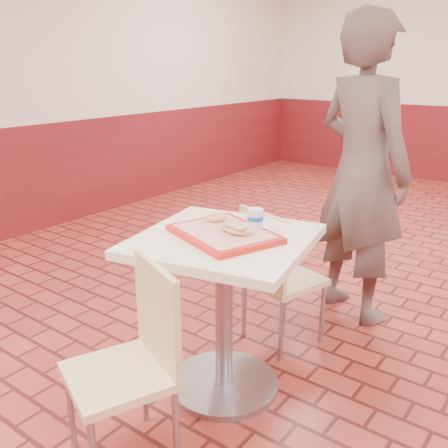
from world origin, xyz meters
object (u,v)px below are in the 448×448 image
Objects in this scene: serving_tray at (224,234)px; ring_donut at (215,217)px; chair_main_back at (275,271)px; chair_main_front at (135,355)px; customer at (362,171)px; long_john_donut at (234,230)px; paper_cup at (255,219)px; main_table at (224,289)px.

ring_donut is at bearing 142.33° from serving_tray.
serving_tray reaches higher than chair_main_back.
customer reaches higher than chair_main_front.
ring_donut is at bearing 150.73° from long_john_donut.
serving_tray is at bearing -130.40° from paper_cup.
main_table is 1.23m from customer.
chair_main_front reaches higher than chair_main_back.
chair_main_back is at bearing 92.16° from main_table.
customer is (0.18, 1.15, 0.39)m from main_table.
chair_main_front is 8.88× the size of paper_cup.
serving_tray is 4.83× the size of ring_donut.
paper_cup is at bearing 105.92° from customer.
ring_donut is 0.68× the size of long_john_donut.
long_john_donut is (0.08, 0.55, 0.39)m from chair_main_front.
paper_cup is at bearing 49.60° from main_table.
long_john_donut reaches higher than chair_main_front.
long_john_donut is (-0.11, -1.16, -0.08)m from customer.
chair_main_back is at bearing 112.62° from chair_main_front.
main_table is 0.51m from chair_main_back.
long_john_donut is at bearing 115.67° from chair_main_back.
long_john_donut reaches higher than main_table.
customer is 1.17m from long_john_donut.
ring_donut is 0.22m from long_john_donut.
chair_main_back is at bearing 75.23° from ring_donut.
main_table is 5.66× the size of long_john_donut.
customer is 19.35× the size of ring_donut.
chair_main_back is at bearing 106.30° from paper_cup.
chair_main_front is at bearing -80.57° from ring_donut.
chair_main_front is 0.80m from paper_cup.
ring_donut is at bearing 142.33° from main_table.
main_table is 0.57m from chair_main_front.
paper_cup reaches higher than ring_donut.
ring_donut is at bearing 94.41° from customer.
chair_main_back is at bearing 99.13° from long_john_donut.
paper_cup is (-0.08, -1.04, -0.05)m from customer.
serving_tray is (0.00, 0.00, 0.27)m from main_table.
main_table is 0.97× the size of chair_main_front.
customer is at bearing 84.46° from long_john_donut.
customer is at bearing 81.33° from serving_tray.
long_john_donut reaches higher than ring_donut.
chair_main_front is at bearing -91.60° from main_table.
customer is (0.19, 0.65, 0.48)m from chair_main_back.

